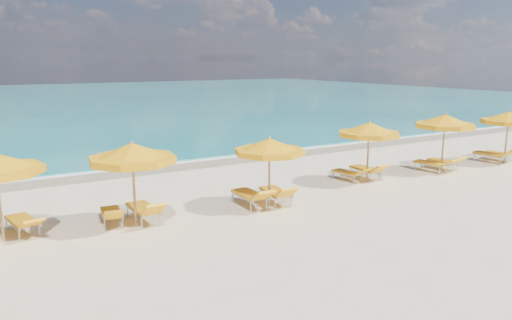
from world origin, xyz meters
TOP-DOWN VIEW (x-y plane):
  - ground_plane at (0.00, 0.00)m, footprint 120.00×120.00m
  - ocean at (0.00, 48.00)m, footprint 120.00×80.00m
  - wet_sand_band at (0.00, 7.40)m, footprint 120.00×2.60m
  - foam_line at (0.00, 8.20)m, footprint 120.00×1.20m
  - whitecap_near at (-6.00, 17.00)m, footprint 14.00×0.36m
  - whitecap_far at (8.00, 24.00)m, footprint 18.00×0.30m
  - umbrella_3 at (-5.10, -0.13)m, footprint 3.08×3.08m
  - umbrella_4 at (-0.61, -0.40)m, footprint 2.46×2.46m
  - umbrella_5 at (4.55, 0.45)m, footprint 3.13×3.13m
  - umbrella_6 at (8.73, 0.23)m, footprint 3.35×3.35m
  - umbrella_7 at (12.83, -0.05)m, footprint 3.13×3.13m
  - lounger_2_right at (-8.02, 0.94)m, footprint 0.92×1.92m
  - lounger_3_left at (-5.64, 0.46)m, footprint 0.81×1.76m
  - lounger_3_right at (-4.72, 0.22)m, footprint 0.71×1.98m
  - lounger_4_left at (-1.16, -0.06)m, footprint 0.71×2.01m
  - lounger_4_right at (-0.20, -0.17)m, footprint 0.90×1.99m
  - lounger_5_left at (4.07, 1.03)m, footprint 0.83×1.75m
  - lounger_5_right at (5.02, 1.01)m, footprint 0.71×1.90m
  - lounger_6_left at (8.33, 0.45)m, footprint 0.88×1.92m
  - lounger_6_right at (9.25, 0.56)m, footprint 0.63×1.74m
  - lounger_7_left at (12.37, 0.34)m, footprint 0.85×2.00m
  - lounger_7_right at (13.24, 0.50)m, footprint 0.66×1.67m

SIDE VIEW (x-z plane):
  - ground_plane at x=0.00m, z-range 0.00..0.00m
  - ocean at x=0.00m, z-range -0.15..0.15m
  - wet_sand_band at x=0.00m, z-range -0.01..0.01m
  - foam_line at x=0.00m, z-range -0.01..0.01m
  - whitecap_near at x=-6.00m, z-range -0.03..0.03m
  - whitecap_far at x=8.00m, z-range -0.03..0.03m
  - lounger_5_left at x=4.07m, z-range -0.14..0.54m
  - lounger_7_right at x=13.24m, z-range -0.17..0.57m
  - lounger_3_left at x=-5.64m, z-range -0.16..0.57m
  - lounger_6_right at x=9.25m, z-range -0.15..0.57m
  - lounger_2_right at x=-8.02m, z-range -0.13..0.57m
  - lounger_6_left at x=8.33m, z-range -0.14..0.58m
  - lounger_5_right at x=5.02m, z-range -0.16..0.61m
  - lounger_4_right at x=-0.20m, z-range -0.18..0.64m
  - lounger_7_left at x=12.37m, z-range -0.19..0.67m
  - lounger_3_right at x=-4.72m, z-range -0.19..0.67m
  - lounger_4_left at x=-1.16m, z-range -0.18..0.66m
  - umbrella_4 at x=-0.61m, z-range 0.84..3.22m
  - umbrella_5 at x=4.55m, z-range 0.88..3.36m
  - umbrella_7 at x=12.83m, z-range 0.89..3.40m
  - umbrella_3 at x=-5.10m, z-range 0.91..3.48m
  - umbrella_6 at x=8.73m, z-range 0.91..3.50m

